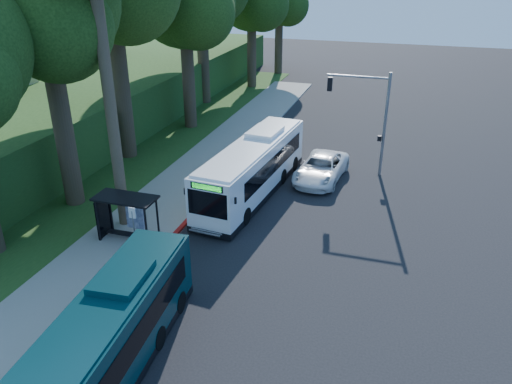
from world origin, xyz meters
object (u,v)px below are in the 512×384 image
(pickup, at_px, (321,168))
(white_bus, at_px, (254,167))
(bus_shelter, at_px, (124,208))
(teal_bus, at_px, (104,344))

(pickup, bearing_deg, white_bus, -132.60)
(white_bus, distance_m, pickup, 5.06)
(white_bus, bearing_deg, pickup, 47.34)
(bus_shelter, height_order, white_bus, white_bus)
(white_bus, height_order, pickup, white_bus)
(bus_shelter, bearing_deg, pickup, 52.37)
(teal_bus, distance_m, pickup, 20.07)
(bus_shelter, bearing_deg, white_bus, 58.06)
(bus_shelter, height_order, pickup, bus_shelter)
(bus_shelter, distance_m, teal_bus, 9.93)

